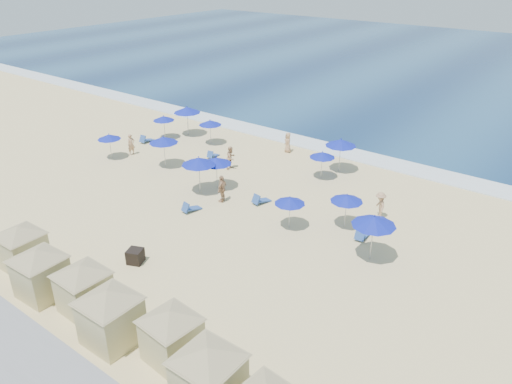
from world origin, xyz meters
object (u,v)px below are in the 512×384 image
(cabana_2, at_px, (83,282))
(beachgoer_3, at_px, (380,206))
(umbrella_1, at_px, (109,137))
(umbrella_3, at_px, (163,140))
(cabana_3, at_px, (110,310))
(cabana_4, at_px, (171,329))
(umbrella_7, at_px, (322,155))
(beachgoer_1, at_px, (231,158))
(umbrella_5, at_px, (216,161))
(umbrella_11, at_px, (374,221))
(beachgoer_2, at_px, (222,189))
(beachgoer_4, at_px, (288,142))
(trash_bin, at_px, (135,256))
(umbrella_6, at_px, (199,161))
(cabana_5, at_px, (208,369))
(umbrella_9, at_px, (341,143))
(umbrella_10, at_px, (347,198))
(umbrella_4, at_px, (210,123))
(umbrella_8, at_px, (290,201))
(cabana_0, at_px, (21,242))
(beachgoer_0, at_px, (131,145))
(umbrella_0, at_px, (164,118))
(umbrella_2, at_px, (187,110))

(cabana_2, bearing_deg, beachgoer_3, 67.14)
(umbrella_1, xyz_separation_m, umbrella_3, (4.66, 1.44, 0.36))
(cabana_3, distance_m, cabana_4, 2.85)
(umbrella_7, height_order, beachgoer_1, umbrella_7)
(umbrella_5, distance_m, umbrella_11, 12.47)
(beachgoer_2, distance_m, beachgoer_4, 10.19)
(cabana_3, relative_size, beachgoer_4, 2.73)
(trash_bin, relative_size, umbrella_6, 0.29)
(cabana_5, distance_m, umbrella_9, 22.75)
(cabana_4, height_order, umbrella_3, cabana_4)
(umbrella_3, distance_m, beachgoer_2, 7.67)
(umbrella_11, height_order, beachgoer_2, umbrella_11)
(umbrella_1, height_order, beachgoer_2, umbrella_1)
(beachgoer_2, height_order, beachgoer_4, beachgoer_2)
(cabana_4, height_order, beachgoer_1, cabana_4)
(umbrella_7, bearing_deg, umbrella_10, -47.98)
(umbrella_6, xyz_separation_m, beachgoer_3, (11.26, 4.01, -1.42))
(umbrella_5, relative_size, beachgoer_3, 1.37)
(umbrella_11, distance_m, beachgoer_2, 10.84)
(cabana_2, height_order, umbrella_4, cabana_2)
(umbrella_1, bearing_deg, cabana_5, -30.18)
(beachgoer_4, bearing_deg, umbrella_8, -18.93)
(cabana_0, xyz_separation_m, umbrella_3, (-4.20, 13.79, 0.64))
(cabana_4, relative_size, umbrella_7, 1.98)
(umbrella_10, height_order, beachgoer_0, umbrella_10)
(beachgoer_3, bearing_deg, beachgoer_0, -121.79)
(cabana_5, relative_size, umbrella_6, 1.70)
(trash_bin, height_order, beachgoer_2, beachgoer_2)
(cabana_2, xyz_separation_m, cabana_4, (5.34, 0.28, -0.03))
(umbrella_0, height_order, beachgoer_1, umbrella_0)
(cabana_5, height_order, umbrella_6, cabana_5)
(umbrella_2, bearing_deg, umbrella_1, -96.81)
(cabana_4, height_order, umbrella_4, cabana_4)
(umbrella_1, bearing_deg, beachgoer_0, 65.93)
(trash_bin, bearing_deg, umbrella_1, 123.55)
(cabana_5, height_order, umbrella_8, cabana_5)
(cabana_2, height_order, cabana_5, cabana_5)
(beachgoer_1, bearing_deg, umbrella_3, 119.79)
(trash_bin, height_order, umbrella_6, umbrella_6)
(umbrella_10, height_order, beachgoer_2, umbrella_10)
(cabana_0, height_order, umbrella_0, cabana_0)
(umbrella_9, xyz_separation_m, beachgoer_1, (-6.72, -4.54, -1.38))
(cabana_3, xyz_separation_m, umbrella_9, (-1.32, 21.81, 0.63))
(cabana_0, height_order, umbrella_11, umbrella_11)
(umbrella_1, bearing_deg, beachgoer_3, 9.98)
(trash_bin, bearing_deg, beachgoer_2, 74.37)
(trash_bin, xyz_separation_m, cabana_4, (6.59, -3.63, 1.11))
(cabana_3, height_order, cabana_5, cabana_3)
(cabana_4, bearing_deg, umbrella_3, 137.65)
(umbrella_3, xyz_separation_m, beachgoer_3, (16.52, 2.29, -1.29))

